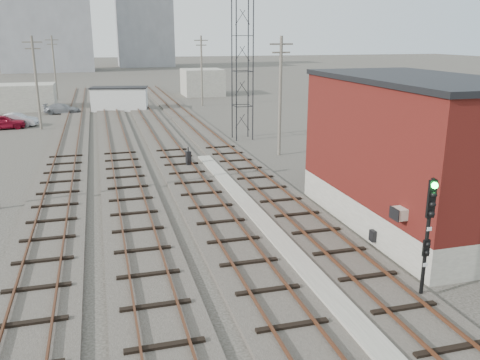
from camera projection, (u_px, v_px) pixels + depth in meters
name	position (u px, v px, depth m)	size (l,w,h in m)	color
ground	(152.00, 105.00, 67.72)	(320.00, 320.00, 0.00)	#282621
track_right	(201.00, 131.00, 48.89)	(3.20, 90.00, 0.39)	#332D28
track_mid_right	(159.00, 133.00, 47.85)	(3.20, 90.00, 0.39)	#332D28
track_mid_left	(116.00, 136.00, 46.82)	(3.20, 90.00, 0.39)	#332D28
track_left	(70.00, 138.00, 45.78)	(3.20, 90.00, 0.39)	#332D28
platform_curb	(261.00, 221.00, 25.21)	(0.90, 28.00, 0.26)	gray
brick_building	(414.00, 153.00, 24.21)	(6.54, 12.20, 7.22)	gray
lattice_tower	(242.00, 54.00, 43.93)	(1.60, 1.60, 15.00)	black
utility_pole_left_b	(36.00, 80.00, 49.28)	(1.80, 0.24, 9.00)	#595147
utility_pole_left_c	(54.00, 66.00, 72.43)	(1.80, 0.24, 9.00)	#595147
utility_pole_right_a	(280.00, 93.00, 38.45)	(1.80, 0.24, 9.00)	#595147
utility_pole_right_b	(202.00, 69.00, 66.23)	(1.80, 0.24, 9.00)	#595147
apartment_left	(45.00, 11.00, 128.39)	(22.00, 14.00, 30.00)	gray
apartment_right	(144.00, 21.00, 149.56)	(16.00, 12.00, 26.00)	gray
shed_left	(22.00, 97.00, 63.14)	(8.00, 5.00, 3.20)	gray
shed_right	(202.00, 82.00, 78.76)	(6.00, 6.00, 4.00)	gray
signal_mast	(428.00, 229.00, 17.34)	(0.40, 0.42, 4.46)	gray
switch_stand	(188.00, 158.00, 35.85)	(0.39, 0.39, 1.38)	black
site_trailer	(120.00, 99.00, 62.91)	(7.28, 4.13, 2.89)	silver
car_red	(2.00, 122.00, 50.45)	(1.73, 4.29, 1.46)	maroon
car_silver	(17.00, 120.00, 52.07)	(1.42, 4.08, 1.35)	#A8AAB0
car_grey	(62.00, 109.00, 60.37)	(1.70, 4.19, 1.22)	gray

